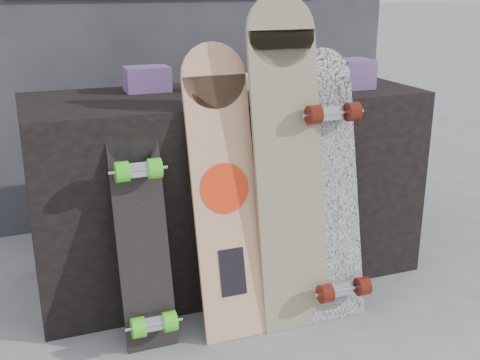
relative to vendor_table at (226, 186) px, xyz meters
name	(u,v)px	position (x,y,z in m)	size (l,w,h in m)	color
ground	(272,327)	(0.00, -0.50, -0.40)	(60.00, 60.00, 0.00)	slate
vendor_table	(226,186)	(0.00, 0.00, 0.00)	(1.60, 0.60, 0.80)	black
booth	(170,7)	(0.00, 0.85, 0.70)	(2.40, 0.22, 2.20)	#2E2E32
merch_box_purple	(147,79)	(-0.29, 0.15, 0.45)	(0.18, 0.12, 0.10)	#5C3B7A
merch_box_small	(354,74)	(0.54, -0.09, 0.46)	(0.14, 0.14, 0.12)	#5C3B7A
merch_box_flat	(225,83)	(0.02, 0.06, 0.43)	(0.22, 0.10, 0.06)	#D1B78C
longboard_geisha	(224,184)	(-0.15, -0.38, 0.15)	(0.24, 0.28, 1.03)	beige
longboard_celtic	(288,154)	(0.09, -0.40, 0.24)	(0.26, 0.25, 1.20)	beige
longboard_cascadia	(331,183)	(0.26, -0.43, 0.12)	(0.23, 0.30, 1.00)	white
skateboard_dark	(142,233)	(-0.45, -0.39, 0.01)	(0.18, 0.28, 0.81)	black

